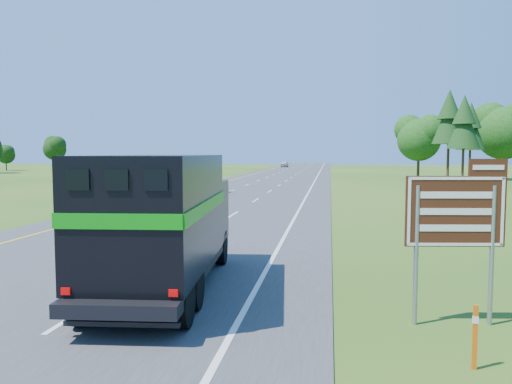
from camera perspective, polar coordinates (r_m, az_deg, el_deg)
road at (r=58.97m, az=1.20°, el=0.97°), size 15.00×260.00×0.04m
lane_markings at (r=58.97m, az=1.20°, el=0.99°), size 11.15×260.00×0.01m
horse_truck at (r=13.16m, az=-10.48°, el=-3.02°), size 3.14×8.17×3.54m
white_suv at (r=43.89m, az=-5.73°, el=0.84°), size 2.73×5.92×1.64m
far_car at (r=128.45m, az=3.27°, el=3.22°), size 2.00×4.72×1.59m
exit_sign at (r=11.22m, az=21.98°, el=-2.76°), size 2.06×0.33×3.52m
delineator at (r=9.42m, az=23.75°, el=-14.74°), size 0.09×0.05×1.11m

